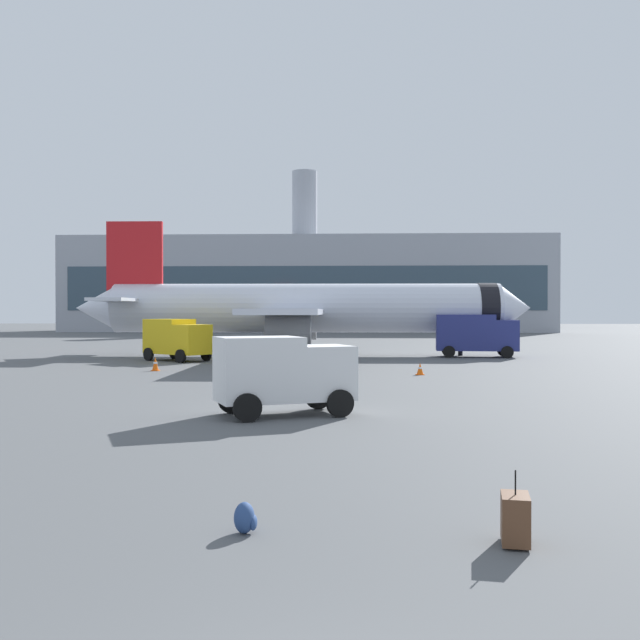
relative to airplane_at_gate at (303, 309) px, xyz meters
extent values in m
cylinder|color=silver|center=(0.23, 0.00, 0.04)|extent=(30.05, 4.25, 3.80)
cone|color=silver|center=(16.43, 0.25, 0.04)|extent=(2.45, 3.65, 3.61)
cone|color=silver|center=(-16.36, -0.25, 0.04)|extent=(3.25, 3.47, 3.42)
cylinder|color=black|center=(14.23, 0.21, 0.04)|extent=(1.46, 3.90, 3.88)
cube|color=silver|center=(-0.89, 7.99, -0.26)|extent=(5.04, 16.07, 0.36)
cube|color=silver|center=(-0.65, -8.01, -0.26)|extent=(5.04, 16.07, 0.36)
cylinder|color=gray|center=(-0.85, 5.49, -1.56)|extent=(3.23, 2.25, 2.20)
cylinder|color=gray|center=(-0.68, -5.51, -1.56)|extent=(3.23, 2.25, 2.20)
cube|color=red|center=(-13.26, -0.20, 3.64)|extent=(4.40, 0.43, 6.40)
cube|color=silver|center=(-13.81, 2.99, 0.64)|extent=(2.69, 6.04, 0.24)
cube|color=silver|center=(-13.72, -3.41, 0.64)|extent=(2.69, 6.04, 0.24)
cylinder|color=black|center=(12.23, 0.18, -2.76)|extent=(0.36, 0.36, 1.80)
cylinder|color=black|center=(-1.80, 2.37, -2.76)|extent=(0.44, 0.44, 1.80)
cylinder|color=black|center=(-1.73, -2.43, -2.76)|extent=(0.44, 0.44, 1.80)
cube|color=yellow|center=(-7.04, -7.72, -2.14)|extent=(2.65, 2.77, 2.04)
cube|color=#1E232D|center=(-6.46, -8.14, -1.66)|extent=(1.23, 1.65, 0.84)
cube|color=yellow|center=(-8.98, -6.31, -1.96)|extent=(3.82, 3.61, 2.40)
cylinder|color=black|center=(-6.26, -6.86, -3.21)|extent=(0.86, 0.71, 0.90)
cylinder|color=black|center=(-7.62, -8.72, -3.21)|extent=(0.86, 0.71, 0.90)
cylinder|color=black|center=(-8.98, -4.89, -3.21)|extent=(0.86, 0.71, 0.90)
cylinder|color=black|center=(-10.33, -6.75, -3.21)|extent=(0.86, 0.71, 0.90)
cube|color=navy|center=(15.33, -1.83, -2.01)|extent=(1.88, 2.54, 2.29)
cube|color=#1E232D|center=(16.04, -1.90, -1.47)|extent=(0.27, 2.16, 0.95)
cube|color=navy|center=(12.34, -1.57, -1.81)|extent=(4.51, 2.77, 2.70)
cylinder|color=black|center=(15.38, -0.58, -3.21)|extent=(0.92, 0.30, 0.90)
cylinder|color=black|center=(15.16, -3.07, -3.21)|extent=(0.92, 0.30, 0.90)
cylinder|color=black|center=(11.19, -0.21, -3.21)|extent=(0.92, 0.30, 0.90)
cylinder|color=black|center=(10.97, -2.70, -3.21)|extent=(0.92, 0.30, 0.90)
cube|color=white|center=(2.78, -32.20, -2.27)|extent=(2.40, 2.52, 1.78)
cube|color=#1E232D|center=(3.47, -31.91, -1.85)|extent=(0.77, 1.69, 0.74)
cube|color=white|center=(0.75, -33.04, -2.11)|extent=(3.21, 2.86, 2.10)
cylinder|color=black|center=(2.58, -31.14, -3.21)|extent=(0.92, 0.55, 0.90)
cylinder|color=black|center=(3.39, -33.08, -3.21)|extent=(0.92, 0.55, 0.90)
cylinder|color=black|center=(-0.26, -32.33, -3.21)|extent=(0.92, 0.55, 0.90)
cylinder|color=black|center=(0.55, -34.27, -3.21)|extent=(0.92, 0.55, 0.90)
cube|color=#F2590C|center=(7.47, -17.20, -3.64)|extent=(0.44, 0.44, 0.04)
cone|color=#F2590C|center=(7.47, -17.20, -3.31)|extent=(0.36, 0.36, 0.62)
cylinder|color=white|center=(7.47, -17.20, -3.28)|extent=(0.23, 0.23, 0.10)
cube|color=#F2590C|center=(-7.54, -15.17, -3.64)|extent=(0.44, 0.44, 0.04)
cone|color=#F2590C|center=(-7.54, -15.17, -3.23)|extent=(0.36, 0.36, 0.77)
cylinder|color=white|center=(-7.54, -15.17, -3.19)|extent=(0.23, 0.23, 0.10)
cube|color=brown|center=(6.14, -45.75, -3.27)|extent=(0.50, 0.70, 0.70)
cylinder|color=black|center=(6.14, -45.75, -2.74)|extent=(0.02, 0.02, 0.36)
cylinder|color=black|center=(6.18, -45.53, -3.62)|extent=(0.08, 0.04, 0.08)
cylinder|color=black|center=(6.11, -45.98, -3.62)|extent=(0.08, 0.04, 0.08)
ellipsoid|color=navy|center=(2.10, -45.36, -3.42)|extent=(0.32, 0.40, 0.48)
ellipsoid|color=navy|center=(2.24, -45.36, -3.49)|extent=(0.12, 0.28, 0.24)
cube|color=#9EA3AD|center=(-3.91, 70.88, 4.40)|extent=(82.54, 19.17, 16.11)
cube|color=#334756|center=(-3.91, 61.24, 3.60)|extent=(78.41, 0.10, 7.25)
cylinder|color=#9EA3AD|center=(-4.44, 70.88, 18.46)|extent=(4.40, 4.40, 12.00)
camera|label=1|loc=(3.75, -56.39, -0.24)|focal=40.62mm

